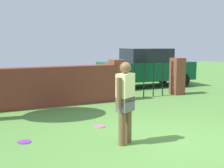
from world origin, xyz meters
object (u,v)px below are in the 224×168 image
(person, at_px, (125,99))
(frisbee_purple, at_px, (24,142))
(car, at_px, (146,68))
(frisbee_pink, at_px, (99,126))

(person, bearing_deg, frisbee_purple, 122.92)
(car, bearing_deg, frisbee_purple, 45.50)
(car, bearing_deg, person, 59.13)
(frisbee_purple, bearing_deg, person, -28.53)
(person, distance_m, frisbee_purple, 2.21)
(person, distance_m, frisbee_pink, 1.62)
(person, xyz_separation_m, car, (4.66, 6.59, -0.04))
(car, height_order, frisbee_pink, car)
(person, relative_size, car, 0.38)
(car, xyz_separation_m, frisbee_pink, (-4.61, -5.23, -0.85))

